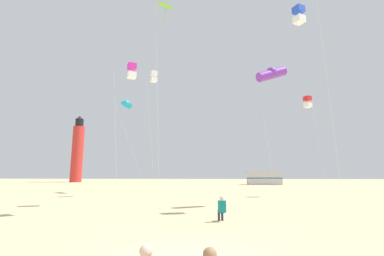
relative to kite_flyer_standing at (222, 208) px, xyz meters
name	(u,v)px	position (x,y,z in m)	size (l,w,h in m)	color
kite_flyer_standing	(222,208)	(0.00, 0.00, 0.00)	(0.39, 0.54, 1.16)	#147F84
kite_tube_violet	(271,74)	(4.03, 6.36, 8.75)	(2.55, 1.76, 10.07)	silver
kite_tube_cyan	(126,104)	(-10.64, 18.46, 9.84)	(3.88, 4.12, 11.16)	silver
kite_box_magenta	(132,71)	(-6.37, 6.23, 9.18)	(1.86, 1.86, 10.39)	silver
kite_box_scarlet	(308,102)	(9.32, 14.35, 8.64)	(1.69, 1.69, 9.85)	silver
kite_box_white	(154,77)	(-6.33, 13.80, 11.50)	(1.15, 1.07, 12.71)	silver
kite_box_blue	(299,15)	(5.43, 3.93, 11.83)	(2.37, 2.37, 13.05)	silver
kite_diamond_lime	(164,15)	(-3.29, 2.55, 11.41)	(1.23, 1.23, 12.86)	silver
lighthouse_distant	(78,151)	(-34.18, 53.59, 7.22)	(2.80, 2.80, 16.80)	red
rv_van_silver	(264,177)	(9.73, 41.24, 0.78)	(6.47, 2.42, 2.80)	#B7BABF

